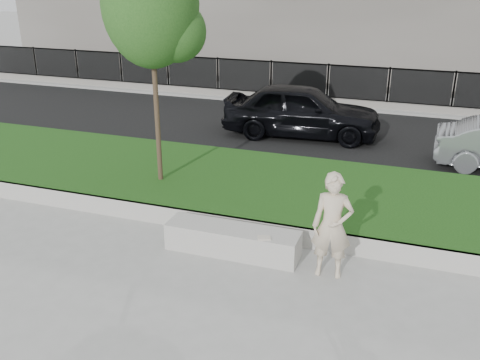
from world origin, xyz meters
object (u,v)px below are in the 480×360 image
at_px(stone_bench, 233,240).
at_px(young_tree, 155,9).
at_px(car_dark, 302,110).
at_px(book, 264,238).
at_px(man, 332,226).

relative_size(stone_bench, young_tree, 0.48).
bearing_deg(car_dark, book, -176.18).
xyz_separation_m(man, book, (-1.16, -0.05, -0.41)).
relative_size(stone_bench, book, 11.02).
distance_m(young_tree, car_dark, 6.67).
height_order(stone_bench, car_dark, car_dark).
xyz_separation_m(book, car_dark, (-1.14, 7.69, 0.33)).
xyz_separation_m(young_tree, car_dark, (1.92, 5.48, -3.28)).
xyz_separation_m(stone_bench, man, (1.83, -0.15, 0.67)).
bearing_deg(man, book, 176.38).
bearing_deg(stone_bench, book, -16.51).
bearing_deg(man, stone_bench, 169.41).
bearing_deg(man, young_tree, 147.05).
bearing_deg(book, young_tree, 123.70).
height_order(man, young_tree, young_tree).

